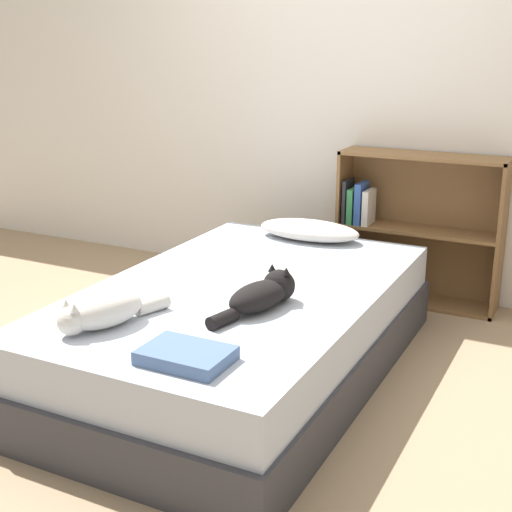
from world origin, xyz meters
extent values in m
plane|color=#997F60|center=(0.00, 0.00, 0.00)|extent=(8.00, 8.00, 0.00)
cube|color=silver|center=(0.00, 1.48, 1.25)|extent=(8.00, 0.06, 2.50)
cube|color=#333338|center=(0.00, 0.00, 0.12)|extent=(1.26, 2.08, 0.23)
cube|color=#B2BCCC|center=(0.00, 0.00, 0.33)|extent=(1.22, 2.02, 0.20)
ellipsoid|color=beige|center=(-0.03, 0.87, 0.49)|extent=(0.59, 0.28, 0.10)
ellipsoid|color=beige|center=(-0.26, -0.66, 0.51)|extent=(0.28, 0.38, 0.14)
sphere|color=beige|center=(-0.30, -0.80, 0.50)|extent=(0.11, 0.11, 0.11)
cone|color=beige|center=(-0.28, -0.81, 0.56)|extent=(0.04, 0.04, 0.03)
cone|color=beige|center=(-0.33, -0.79, 0.56)|extent=(0.04, 0.04, 0.03)
cylinder|color=beige|center=(-0.18, -0.45, 0.47)|extent=(0.11, 0.16, 0.06)
ellipsoid|color=black|center=(0.21, -0.23, 0.50)|extent=(0.23, 0.35, 0.12)
sphere|color=black|center=(0.24, -0.10, 0.51)|extent=(0.14, 0.14, 0.14)
cone|color=black|center=(0.20, -0.09, 0.58)|extent=(0.04, 0.04, 0.03)
cone|color=black|center=(0.28, -0.11, 0.58)|extent=(0.04, 0.04, 0.03)
cylinder|color=black|center=(0.16, -0.45, 0.46)|extent=(0.09, 0.16, 0.06)
cube|color=brown|center=(0.02, 1.31, 0.45)|extent=(0.02, 0.26, 0.89)
cube|color=brown|center=(0.95, 1.31, 0.45)|extent=(0.02, 0.26, 0.89)
cube|color=brown|center=(0.49, 1.31, 0.01)|extent=(0.95, 0.26, 0.02)
cube|color=brown|center=(0.49, 1.31, 0.88)|extent=(0.95, 0.26, 0.02)
cube|color=brown|center=(0.49, 1.31, 0.45)|extent=(0.91, 0.26, 0.02)
cube|color=brown|center=(0.49, 1.43, 0.45)|extent=(0.95, 0.02, 0.89)
cube|color=#232328|center=(0.06, 1.27, 0.58)|extent=(0.02, 0.16, 0.26)
cube|color=#337F47|center=(0.09, 1.27, 0.56)|extent=(0.03, 0.16, 0.21)
cube|color=#2D519E|center=(0.14, 1.27, 0.58)|extent=(0.04, 0.16, 0.25)
cube|color=beige|center=(0.19, 1.27, 0.56)|extent=(0.04, 0.16, 0.21)
cube|color=#4C668E|center=(0.21, -0.79, 0.46)|extent=(0.31, 0.22, 0.05)
camera|label=1|loc=(1.45, -2.72, 1.53)|focal=50.00mm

